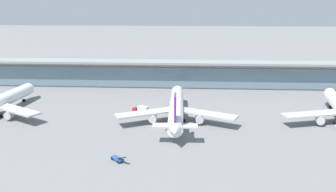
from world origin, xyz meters
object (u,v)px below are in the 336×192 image
object	(u,v)px
service_truck_near_nose_red	(169,127)
service_truck_by_tail_red	(142,109)
service_truck_under_wing_blue	(118,159)
airliner_centre_stand	(176,108)

from	to	relation	value
service_truck_near_nose_red	service_truck_by_tail_red	bearing A→B (deg)	123.19
service_truck_near_nose_red	service_truck_under_wing_blue	distance (m)	32.21
airliner_centre_stand	service_truck_by_tail_red	distance (m)	18.79
airliner_centre_stand	service_truck_by_tail_red	size ratio (longest dim) A/B	8.38
service_truck_under_wing_blue	service_truck_by_tail_red	distance (m)	49.28
airliner_centre_stand	service_truck_under_wing_blue	size ratio (longest dim) A/B	10.99
service_truck_near_nose_red	service_truck_by_tail_red	world-z (taller)	service_truck_by_tail_red
airliner_centre_stand	service_truck_near_nose_red	xyz separation A→B (m)	(-2.31, -10.51, -4.53)
airliner_centre_stand	service_truck_near_nose_red	distance (m)	11.68
service_truck_near_nose_red	service_truck_by_tail_red	distance (m)	24.30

